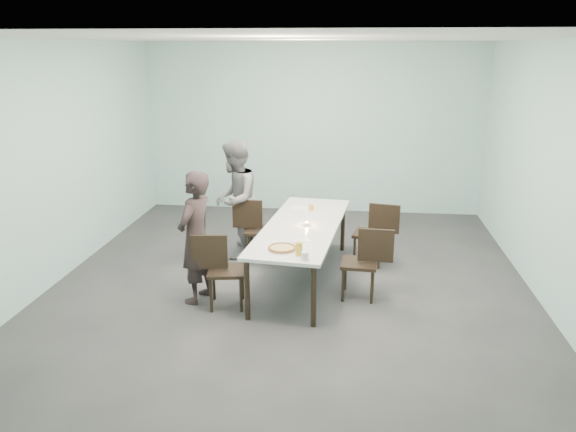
# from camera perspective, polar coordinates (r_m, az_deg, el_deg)

# --- Properties ---
(ground) EXTENTS (7.00, 7.00, 0.00)m
(ground) POSITION_cam_1_polar(r_m,az_deg,el_deg) (7.19, 0.24, -7.05)
(ground) COLOR #333335
(ground) RESTS_ON ground
(room_shell) EXTENTS (6.02, 7.02, 3.01)m
(room_shell) POSITION_cam_1_polar(r_m,az_deg,el_deg) (6.63, 0.27, 9.16)
(room_shell) COLOR #ABD7D4
(room_shell) RESTS_ON ground
(table) EXTENTS (1.17, 2.68, 0.75)m
(table) POSITION_cam_1_polar(r_m,az_deg,el_deg) (7.11, 1.45, -1.34)
(table) COLOR white
(table) RESTS_ON ground
(chair_near_left) EXTENTS (0.64, 0.48, 0.87)m
(chair_near_left) POSITION_cam_1_polar(r_m,az_deg,el_deg) (6.51, -6.99, -5.01)
(chair_near_left) COLOR black
(chair_near_left) RESTS_ON ground
(chair_far_left) EXTENTS (0.61, 0.43, 0.87)m
(chair_far_left) POSITION_cam_1_polar(r_m,az_deg,el_deg) (7.89, -3.33, -0.99)
(chair_far_left) COLOR black
(chair_far_left) RESTS_ON ground
(chair_near_right) EXTENTS (0.62, 0.45, 0.87)m
(chair_near_right) POSITION_cam_1_polar(r_m,az_deg,el_deg) (6.74, 7.92, -4.27)
(chair_near_right) COLOR black
(chair_near_right) RESTS_ON ground
(chair_far_right) EXTENTS (0.64, 0.50, 0.87)m
(chair_far_right) POSITION_cam_1_polar(r_m,az_deg,el_deg) (7.80, 8.89, -1.37)
(chair_far_right) COLOR black
(chair_far_right) RESTS_ON ground
(diner_near) EXTENTS (0.52, 0.66, 1.58)m
(diner_near) POSITION_cam_1_polar(r_m,az_deg,el_deg) (6.60, -9.35, -2.16)
(diner_near) COLOR black
(diner_near) RESTS_ON ground
(diner_far) EXTENTS (0.66, 0.83, 1.67)m
(diner_far) POSITION_cam_1_polar(r_m,az_deg,el_deg) (7.98, -5.40, 1.68)
(diner_far) COLOR slate
(diner_far) RESTS_ON ground
(pizza) EXTENTS (0.34, 0.34, 0.04)m
(pizza) POSITION_cam_1_polar(r_m,az_deg,el_deg) (6.22, -0.60, -3.30)
(pizza) COLOR white
(pizza) RESTS_ON table
(side_plate) EXTENTS (0.18, 0.18, 0.01)m
(side_plate) POSITION_cam_1_polar(r_m,az_deg,el_deg) (6.52, 1.14, -2.49)
(side_plate) COLOR white
(side_plate) RESTS_ON table
(beer_glass) EXTENTS (0.08, 0.08, 0.15)m
(beer_glass) POSITION_cam_1_polar(r_m,az_deg,el_deg) (6.04, 1.11, -3.37)
(beer_glass) COLOR gold
(beer_glass) RESTS_ON table
(water_tumbler) EXTENTS (0.08, 0.08, 0.09)m
(water_tumbler) POSITION_cam_1_polar(r_m,az_deg,el_deg) (5.92, 1.74, -4.10)
(water_tumbler) COLOR silver
(water_tumbler) RESTS_ON table
(tealight) EXTENTS (0.06, 0.06, 0.05)m
(tealight) POSITION_cam_1_polar(r_m,az_deg,el_deg) (7.07, 1.91, -0.80)
(tealight) COLOR silver
(tealight) RESTS_ON table
(amber_tumbler) EXTENTS (0.07, 0.07, 0.08)m
(amber_tumbler) POSITION_cam_1_polar(r_m,az_deg,el_deg) (7.72, 2.35, 0.87)
(amber_tumbler) COLOR gold
(amber_tumbler) RESTS_ON table
(menu) EXTENTS (0.32, 0.25, 0.01)m
(menu) POSITION_cam_1_polar(r_m,az_deg,el_deg) (7.83, 1.43, 0.83)
(menu) COLOR silver
(menu) RESTS_ON table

